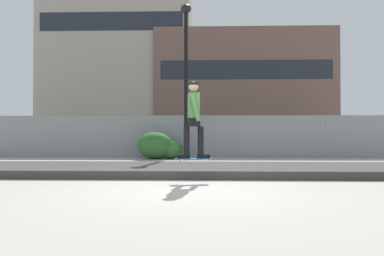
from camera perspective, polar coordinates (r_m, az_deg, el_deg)
name	(u,v)px	position (r m, az deg, el deg)	size (l,w,h in m)	color
ground_plane	(186,190)	(6.82, -0.95, -9.85)	(120.00, 120.00, 0.00)	#9E998E
gravel_berm	(191,169)	(9.58, -0.18, -6.63)	(14.97, 2.84, 0.20)	#3D3A38
skateboard	(194,159)	(7.80, 0.26, -4.96)	(0.82, 0.33, 0.07)	#2D608C
skater	(194,115)	(7.79, 0.26, 2.09)	(0.73, 0.61, 1.68)	black
chain_fence	(195,136)	(15.70, 0.54, -1.33)	(19.07, 0.06, 1.85)	gray
street_lamp	(186,62)	(14.81, -0.98, 10.52)	(0.44, 0.44, 6.34)	black
parked_car_near	(97,137)	(19.77, -14.98, -1.47)	(4.40, 1.96, 1.66)	#B7BABF
parked_car_mid	(195,138)	(18.83, 0.45, -1.53)	(4.52, 2.19, 1.66)	navy
parked_car_far	(311,138)	(19.80, 18.53, -1.45)	(4.47, 2.08, 1.66)	silver
library_building	(123,57)	(57.13, -10.90, 11.14)	(20.92, 15.23, 25.80)	#9E9384
office_block	(240,91)	(54.92, 7.66, 5.96)	(24.35, 15.42, 15.09)	brown
shrub_left	(155,145)	(14.88, -5.94, -2.80)	(1.44, 1.18, 1.11)	#2D5B28
shrub_center	(171,149)	(14.94, -3.43, -3.39)	(1.04, 0.85, 0.80)	#336B2D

